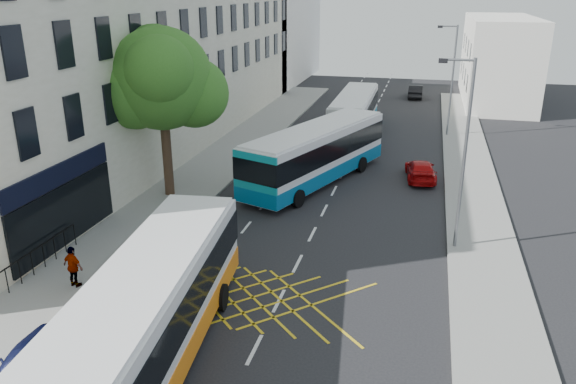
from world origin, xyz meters
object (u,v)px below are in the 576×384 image
Objects in this scene: parked_car_blue at (37,360)px; distant_car_grey at (360,92)px; parked_car_silver at (146,258)px; bus_mid at (316,154)px; red_hatchback at (421,170)px; street_tree at (161,80)px; lamp_far at (451,75)px; bus_far at (354,113)px; pedestrian_far at (73,267)px; bus_near at (150,313)px; lamp_near at (463,146)px; distant_car_dark at (416,91)px.

parked_car_blue reaches higher than distant_car_grey.
bus_mid is at bearing 65.26° from parked_car_silver.
red_hatchback is at bearing 49.05° from parked_car_silver.
parked_car_blue is (2.91, -14.85, -5.61)m from street_tree.
lamp_far reaches higher than parked_car_blue.
parked_car_blue is (-4.92, -30.91, -0.95)m from bus_far.
pedestrian_far is at bearing -143.82° from parked_car_silver.
red_hatchback is (7.38, 19.50, -1.15)m from bus_near.
parked_car_blue is 6.63m from parked_car_silver.
parked_car_blue is (-11.80, -11.88, -3.93)m from lamp_near.
bus_far is (-6.88, 19.03, -2.98)m from lamp_near.
bus_near is (-8.97, -10.31, -2.89)m from lamp_near.
lamp_near is 0.72× the size of bus_far.
lamp_near is at bearing 47.40° from parked_car_blue.
bus_mid reaches higher than parked_car_blue.
lamp_near is 10.17m from red_hatchback.
bus_near is 7.33× the size of pedestrian_far.
street_tree is 15.16m from bus_near.
parked_car_blue is at bearing -95.72° from parked_car_silver.
bus_far reaches higher than pedestrian_far.
distant_car_dark is at bearing 71.77° from parked_car_silver.
bus_far is 27.00m from pedestrian_far.
lamp_far is at bearing -104.93° from red_hatchback.
pedestrian_far is (-11.04, -42.50, 0.31)m from distant_car_dark.
distant_car_grey is (-1.28, 14.38, -0.95)m from bus_far.
lamp_near is 1.63× the size of distant_car_grey.
bus_mid reaches higher than bus_near.
distant_car_dark is at bearing 100.16° from lamp_far.
parked_car_blue is 5.23m from pedestrian_far.
bus_mid is at bearing 11.88° from red_hatchback.
lamp_far is 1.99× the size of parked_car_blue.
parked_car_blue is 23.41m from red_hatchback.
street_tree is 31.64m from distant_car_grey.
bus_near is 20.88m from red_hatchback.
parked_car_blue is 1.02× the size of red_hatchback.
bus_far is 16.95m from distant_car_dark.
lamp_near and lamp_far have the same top height.
parked_car_blue reaches higher than red_hatchback.
lamp_far is 16.18m from distant_car_grey.
lamp_far is at bearing 59.24° from parked_car_silver.
lamp_near reaches higher than pedestrian_far.
red_hatchback is at bearing 38.75° from bus_mid.
pedestrian_far is (-6.93, -26.08, -0.68)m from bus_far.
parked_car_silver reaches higher than distant_car_dark.
bus_far reaches higher than parked_car_blue.
lamp_far is 15.09m from bus_mid.
bus_far is 6.85× the size of pedestrian_far.
parked_car_blue is 45.43m from distant_car_grey.
street_tree is 2.22× the size of red_hatchback.
bus_mid reaches higher than red_hatchback.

